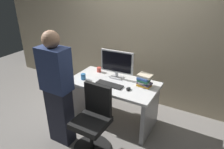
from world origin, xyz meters
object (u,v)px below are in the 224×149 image
object	(u,v)px
office_chair	(93,122)
mouse	(128,89)
person_at_desk	(57,90)
keyboard	(109,84)
book_stack	(144,80)
desk	(114,95)
cup_by_monitor	(99,70)
cup_near_keyboard	(83,77)
monitor	(117,63)

from	to	relation	value
office_chair	mouse	size ratio (longest dim) A/B	9.40
office_chair	person_at_desk	xyz separation A→B (m)	(-0.49, -0.10, 0.41)
keyboard	book_stack	size ratio (longest dim) A/B	1.95
desk	mouse	world-z (taller)	mouse
desk	book_stack	bearing A→B (deg)	13.68
keyboard	cup_by_monitor	size ratio (longest dim) A/B	5.16
cup_by_monitor	office_chair	bearing A→B (deg)	-62.16
desk	mouse	size ratio (longest dim) A/B	13.76
office_chair	cup_near_keyboard	world-z (taller)	office_chair
monitor	mouse	distance (m)	0.50
desk	mouse	distance (m)	0.41
cup_by_monitor	person_at_desk	bearing A→B (deg)	-91.28
mouse	cup_by_monitor	size ratio (longest dim) A/B	1.20
keyboard	office_chair	bearing A→B (deg)	-81.34
cup_near_keyboard	monitor	bearing A→B (deg)	35.88
book_stack	desk	bearing A→B (deg)	-166.32
mouse	book_stack	size ratio (longest dim) A/B	0.45
cup_near_keyboard	cup_by_monitor	xyz separation A→B (m)	(0.06, 0.37, -0.00)
cup_by_monitor	monitor	bearing A→B (deg)	-7.98
monitor	cup_by_monitor	world-z (taller)	monitor
office_chair	book_stack	xyz separation A→B (m)	(0.40, 0.78, 0.39)
mouse	person_at_desk	bearing A→B (deg)	-138.09
monitor	keyboard	xyz separation A→B (m)	(0.03, -0.28, -0.25)
office_chair	book_stack	world-z (taller)	office_chair
monitor	desk	bearing A→B (deg)	-78.69
keyboard	monitor	bearing A→B (deg)	97.36
desk	keyboard	size ratio (longest dim) A/B	3.20
book_stack	keyboard	bearing A→B (deg)	-153.70
desk	book_stack	world-z (taller)	book_stack
office_chair	cup_near_keyboard	xyz separation A→B (m)	(-0.53, 0.52, 0.34)
book_stack	person_at_desk	bearing A→B (deg)	-135.27
book_stack	monitor	bearing A→B (deg)	174.02
monitor	cup_by_monitor	xyz separation A→B (m)	(-0.38, 0.05, -0.22)
keyboard	cup_near_keyboard	world-z (taller)	cup_near_keyboard
person_at_desk	cup_by_monitor	size ratio (longest dim) A/B	19.66
monitor	mouse	xyz separation A→B (m)	(0.34, -0.27, -0.24)
person_at_desk	keyboard	world-z (taller)	person_at_desk
cup_near_keyboard	mouse	bearing A→B (deg)	3.10
mouse	book_stack	distance (m)	0.28
monitor	keyboard	world-z (taller)	monitor
office_chair	cup_by_monitor	distance (m)	1.05
office_chair	person_at_desk	world-z (taller)	person_at_desk
person_at_desk	cup_by_monitor	xyz separation A→B (m)	(0.02, 0.99, -0.07)
cup_by_monitor	mouse	bearing A→B (deg)	-24.59
monitor	office_chair	bearing A→B (deg)	-83.73
monitor	mouse	bearing A→B (deg)	-39.03
desk	monitor	world-z (taller)	monitor
person_at_desk	cup_near_keyboard	distance (m)	0.62
keyboard	cup_near_keyboard	xyz separation A→B (m)	(-0.46, -0.03, 0.04)
desk	keyboard	xyz separation A→B (m)	(-0.01, -0.12, 0.24)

